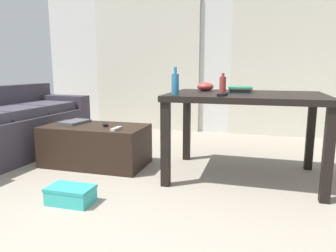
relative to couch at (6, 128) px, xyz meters
The scene contains 15 objects.
ground_plane 2.08m from the couch, ahead, with size 8.77×8.77×0.00m, color gray.
wall_back 3.03m from the couch, 44.85° to the left, with size 5.68×0.10×2.46m, color silver.
curtains 2.92m from the couch, 43.63° to the left, with size 3.88×0.03×2.08m.
couch is the anchor object (origin of this frame).
coffee_table 1.13m from the couch, ahead, with size 1.02×0.55×0.41m.
craft_table 2.60m from the couch, ahead, with size 1.32×0.91×0.76m.
bottle_near 2.44m from the couch, ahead, with size 0.06×0.06×0.17m.
bottle_far 2.11m from the couch, ahead, with size 0.06×0.06×0.23m.
bowl 2.26m from the couch, ahead, with size 0.16×0.16×0.08m, color #9E3833.
book_stack 2.57m from the couch, ahead, with size 0.24×0.31×0.05m.
tv_remote_on_table 2.47m from the couch, ahead, with size 0.05×0.17×0.02m, color black.
tv_remote_primary 1.44m from the couch, ahead, with size 0.04×0.16×0.02m, color #B7B7B2.
tv_remote_secondary 1.23m from the couch, ahead, with size 0.05×0.15×0.02m, color black.
magazine 0.86m from the couch, ahead, with size 0.20×0.30×0.03m, color #4C4C51.
shoebox 1.69m from the couch, 33.01° to the right, with size 0.33×0.20×0.13m.
Camera 1 is at (0.63, -1.17, 0.98)m, focal length 33.38 mm.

